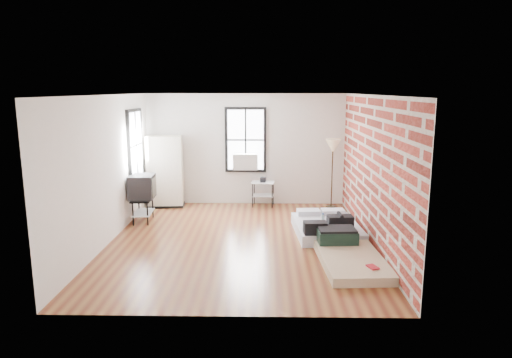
{
  "coord_description": "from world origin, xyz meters",
  "views": [
    {
      "loc": [
        0.49,
        -8.46,
        2.9
      ],
      "look_at": [
        0.31,
        0.3,
        1.17
      ],
      "focal_mm": 32.0,
      "sensor_mm": 36.0,
      "label": 1
    }
  ],
  "objects_px": {
    "floor_lamp": "(333,149)",
    "tv_stand": "(142,188)",
    "wardrobe": "(165,172)",
    "side_table": "(263,187)",
    "mattress_main": "(327,227)",
    "mattress_bare": "(347,253)"
  },
  "relations": [
    {
      "from": "mattress_main",
      "to": "side_table",
      "type": "bearing_deg",
      "value": 116.39
    },
    {
      "from": "floor_lamp",
      "to": "tv_stand",
      "type": "bearing_deg",
      "value": -162.77
    },
    {
      "from": "mattress_bare",
      "to": "floor_lamp",
      "type": "distance_m",
      "value": 3.87
    },
    {
      "from": "mattress_main",
      "to": "floor_lamp",
      "type": "height_order",
      "value": "floor_lamp"
    },
    {
      "from": "mattress_main",
      "to": "tv_stand",
      "type": "bearing_deg",
      "value": 164.54
    },
    {
      "from": "tv_stand",
      "to": "mattress_main",
      "type": "bearing_deg",
      "value": -15.3
    },
    {
      "from": "mattress_main",
      "to": "floor_lamp",
      "type": "distance_m",
      "value": 2.57
    },
    {
      "from": "mattress_main",
      "to": "tv_stand",
      "type": "height_order",
      "value": "tv_stand"
    },
    {
      "from": "mattress_main",
      "to": "mattress_bare",
      "type": "relative_size",
      "value": 0.9
    },
    {
      "from": "floor_lamp",
      "to": "mattress_main",
      "type": "bearing_deg",
      "value": -100.51
    },
    {
      "from": "mattress_main",
      "to": "floor_lamp",
      "type": "xyz_separation_m",
      "value": [
        0.4,
        2.17,
        1.31
      ]
    },
    {
      "from": "mattress_main",
      "to": "wardrobe",
      "type": "distance_m",
      "value": 4.39
    },
    {
      "from": "wardrobe",
      "to": "floor_lamp",
      "type": "height_order",
      "value": "wardrobe"
    },
    {
      "from": "side_table",
      "to": "tv_stand",
      "type": "bearing_deg",
      "value": -151.83
    },
    {
      "from": "mattress_bare",
      "to": "tv_stand",
      "type": "xyz_separation_m",
      "value": [
        -4.13,
        2.27,
        0.63
      ]
    },
    {
      "from": "tv_stand",
      "to": "floor_lamp",
      "type": "bearing_deg",
      "value": 13.63
    },
    {
      "from": "wardrobe",
      "to": "side_table",
      "type": "relative_size",
      "value": 2.41
    },
    {
      "from": "floor_lamp",
      "to": "tv_stand",
      "type": "distance_m",
      "value": 4.62
    },
    {
      "from": "mattress_bare",
      "to": "floor_lamp",
      "type": "height_order",
      "value": "floor_lamp"
    },
    {
      "from": "wardrobe",
      "to": "tv_stand",
      "type": "bearing_deg",
      "value": -103.47
    },
    {
      "from": "mattress_bare",
      "to": "tv_stand",
      "type": "relative_size",
      "value": 1.87
    },
    {
      "from": "wardrobe",
      "to": "tv_stand",
      "type": "xyz_separation_m",
      "value": [
        -0.21,
        -1.35,
        -0.13
      ]
    }
  ]
}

